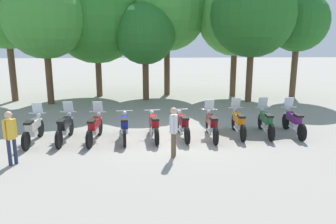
{
  "coord_description": "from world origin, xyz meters",
  "views": [
    {
      "loc": [
        -0.52,
        -12.34,
        3.95
      ],
      "look_at": [
        0.0,
        0.5,
        0.9
      ],
      "focal_mm": 36.52,
      "sensor_mm": 36.0,
      "label": 1
    }
  ],
  "objects_px": {
    "tree_0": "(6,9)",
    "tree_7": "(298,22)",
    "motorcycle_5": "(183,125)",
    "tree_6": "(253,15)",
    "motorcycle_6": "(212,125)",
    "tree_4": "(167,10)",
    "motorcycle_4": "(154,126)",
    "tree_3": "(145,34)",
    "motorcycle_7": "(238,122)",
    "person_1": "(174,128)",
    "motorcycle_0": "(33,129)",
    "motorcycle_3": "(125,126)",
    "motorcycle_2": "(95,127)",
    "tree_5": "(236,18)",
    "person_0": "(10,134)",
    "tree_1": "(44,17)",
    "tree_2": "(96,17)",
    "motorcycle_1": "(65,127)",
    "motorcycle_9": "(293,121)",
    "motorcycle_8": "(266,122)"
  },
  "relations": [
    {
      "from": "tree_0",
      "to": "tree_7",
      "type": "xyz_separation_m",
      "value": [
        16.46,
        0.31,
        -0.64
      ]
    },
    {
      "from": "motorcycle_5",
      "to": "tree_6",
      "type": "height_order",
      "value": "tree_6"
    },
    {
      "from": "motorcycle_6",
      "to": "tree_4",
      "type": "bearing_deg",
      "value": 7.38
    },
    {
      "from": "motorcycle_4",
      "to": "tree_3",
      "type": "relative_size",
      "value": 0.39
    },
    {
      "from": "motorcycle_7",
      "to": "person_1",
      "type": "height_order",
      "value": "person_1"
    },
    {
      "from": "motorcycle_0",
      "to": "motorcycle_3",
      "type": "bearing_deg",
      "value": -86.42
    },
    {
      "from": "motorcycle_3",
      "to": "tree_3",
      "type": "height_order",
      "value": "tree_3"
    },
    {
      "from": "motorcycle_2",
      "to": "person_1",
      "type": "bearing_deg",
      "value": -117.4
    },
    {
      "from": "tree_5",
      "to": "tree_0",
      "type": "bearing_deg",
      "value": -175.26
    },
    {
      "from": "motorcycle_0",
      "to": "person_0",
      "type": "height_order",
      "value": "person_0"
    },
    {
      "from": "tree_1",
      "to": "motorcycle_5",
      "type": "bearing_deg",
      "value": -43.46
    },
    {
      "from": "tree_0",
      "to": "tree_2",
      "type": "bearing_deg",
      "value": 15.06
    },
    {
      "from": "motorcycle_7",
      "to": "tree_6",
      "type": "relative_size",
      "value": 0.31
    },
    {
      "from": "motorcycle_1",
      "to": "motorcycle_9",
      "type": "bearing_deg",
      "value": -85.71
    },
    {
      "from": "motorcycle_4",
      "to": "motorcycle_8",
      "type": "distance_m",
      "value": 4.37
    },
    {
      "from": "motorcycle_5",
      "to": "tree_2",
      "type": "xyz_separation_m",
      "value": [
        -4.47,
        8.67,
        4.27
      ]
    },
    {
      "from": "tree_0",
      "to": "tree_7",
      "type": "distance_m",
      "value": 16.48
    },
    {
      "from": "motorcycle_6",
      "to": "motorcycle_5",
      "type": "bearing_deg",
      "value": 84.95
    },
    {
      "from": "motorcycle_4",
      "to": "tree_2",
      "type": "relative_size",
      "value": 0.29
    },
    {
      "from": "tree_6",
      "to": "tree_7",
      "type": "distance_m",
      "value": 3.17
    },
    {
      "from": "motorcycle_5",
      "to": "tree_3",
      "type": "xyz_separation_m",
      "value": [
        -1.56,
        7.44,
        3.29
      ]
    },
    {
      "from": "tree_6",
      "to": "motorcycle_3",
      "type": "bearing_deg",
      "value": -133.58
    },
    {
      "from": "tree_4",
      "to": "tree_5",
      "type": "relative_size",
      "value": 1.09
    },
    {
      "from": "motorcycle_4",
      "to": "tree_7",
      "type": "xyz_separation_m",
      "value": [
        8.4,
        7.8,
        3.98
      ]
    },
    {
      "from": "tree_6",
      "to": "motorcycle_7",
      "type": "bearing_deg",
      "value": -108.41
    },
    {
      "from": "motorcycle_2",
      "to": "motorcycle_9",
      "type": "relative_size",
      "value": 1.0
    },
    {
      "from": "tree_4",
      "to": "tree_2",
      "type": "bearing_deg",
      "value": -174.93
    },
    {
      "from": "motorcycle_4",
      "to": "tree_6",
      "type": "distance_m",
      "value": 9.68
    },
    {
      "from": "motorcycle_2",
      "to": "motorcycle_8",
      "type": "bearing_deg",
      "value": -81.07
    },
    {
      "from": "motorcycle_0",
      "to": "motorcycle_2",
      "type": "xyz_separation_m",
      "value": [
        2.18,
        0.11,
        0.0
      ]
    },
    {
      "from": "motorcycle_7",
      "to": "tree_7",
      "type": "bearing_deg",
      "value": -33.11
    },
    {
      "from": "motorcycle_5",
      "to": "person_1",
      "type": "xyz_separation_m",
      "value": [
        -0.46,
        -2.01,
        0.44
      ]
    },
    {
      "from": "motorcycle_0",
      "to": "tree_2",
      "type": "relative_size",
      "value": 0.29
    },
    {
      "from": "motorcycle_1",
      "to": "motorcycle_5",
      "type": "xyz_separation_m",
      "value": [
        4.35,
        0.25,
        -0.01
      ]
    },
    {
      "from": "motorcycle_2",
      "to": "tree_1",
      "type": "relative_size",
      "value": 0.32
    },
    {
      "from": "motorcycle_7",
      "to": "tree_1",
      "type": "xyz_separation_m",
      "value": [
        -8.99,
        6.24,
        4.15
      ]
    },
    {
      "from": "motorcycle_6",
      "to": "tree_7",
      "type": "relative_size",
      "value": 0.35
    },
    {
      "from": "motorcycle_3",
      "to": "tree_4",
      "type": "relative_size",
      "value": 0.29
    },
    {
      "from": "motorcycle_1",
      "to": "tree_5",
      "type": "height_order",
      "value": "tree_5"
    },
    {
      "from": "motorcycle_1",
      "to": "person_0",
      "type": "relative_size",
      "value": 1.32
    },
    {
      "from": "person_1",
      "to": "tree_7",
      "type": "height_order",
      "value": "tree_7"
    },
    {
      "from": "motorcycle_1",
      "to": "person_1",
      "type": "distance_m",
      "value": 4.29
    },
    {
      "from": "tree_2",
      "to": "person_0",
      "type": "bearing_deg",
      "value": -94.55
    },
    {
      "from": "motorcycle_9",
      "to": "tree_2",
      "type": "xyz_separation_m",
      "value": [
        -8.82,
        8.44,
        4.25
      ]
    },
    {
      "from": "motorcycle_5",
      "to": "tree_0",
      "type": "xyz_separation_m",
      "value": [
        -9.15,
        7.41,
        4.62
      ]
    },
    {
      "from": "motorcycle_9",
      "to": "tree_6",
      "type": "xyz_separation_m",
      "value": [
        -0.02,
        6.44,
        4.31
      ]
    },
    {
      "from": "person_1",
      "to": "motorcycle_0",
      "type": "bearing_deg",
      "value": 3.33
    },
    {
      "from": "person_0",
      "to": "person_1",
      "type": "bearing_deg",
      "value": -126.05
    },
    {
      "from": "tree_5",
      "to": "tree_1",
      "type": "bearing_deg",
      "value": -169.18
    },
    {
      "from": "motorcycle_4",
      "to": "motorcycle_9",
      "type": "distance_m",
      "value": 5.45
    }
  ]
}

